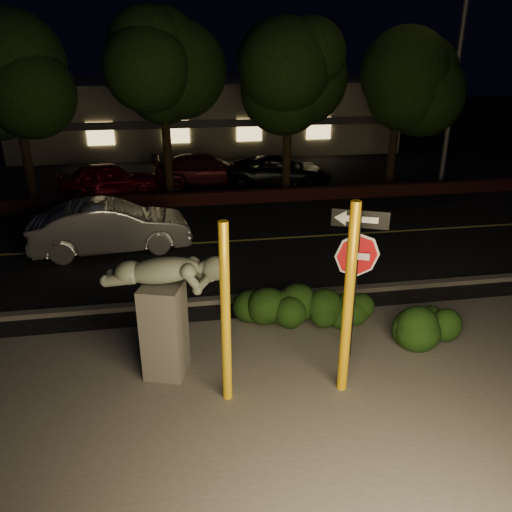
# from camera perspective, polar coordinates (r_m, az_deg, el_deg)

# --- Properties ---
(ground) EXTENTS (90.00, 90.00, 0.00)m
(ground) POSITION_cam_1_polar(r_m,az_deg,el_deg) (18.98, -2.09, 4.95)
(ground) COLOR black
(ground) RESTS_ON ground
(patio) EXTENTS (14.00, 6.00, 0.02)m
(patio) POSITION_cam_1_polar(r_m,az_deg,el_deg) (9.29, 7.37, -15.63)
(patio) COLOR #4C4944
(patio) RESTS_ON ground
(road) EXTENTS (80.00, 8.00, 0.01)m
(road) POSITION_cam_1_polar(r_m,az_deg,el_deg) (16.17, -0.67, 1.81)
(road) COLOR black
(road) RESTS_ON ground
(lane_marking) EXTENTS (80.00, 0.12, 0.00)m
(lane_marking) POSITION_cam_1_polar(r_m,az_deg,el_deg) (16.16, -0.67, 1.86)
(lane_marking) COLOR #BFB74C
(lane_marking) RESTS_ON road
(curb) EXTENTS (80.00, 0.25, 0.12)m
(curb) POSITION_cam_1_polar(r_m,az_deg,el_deg) (12.45, 2.29, -4.54)
(curb) COLOR #4C4944
(curb) RESTS_ON ground
(brick_wall) EXTENTS (40.00, 0.35, 0.50)m
(brick_wall) POSITION_cam_1_polar(r_m,az_deg,el_deg) (20.14, -2.60, 6.73)
(brick_wall) COLOR #491C17
(brick_wall) RESTS_ON ground
(parking_lot) EXTENTS (40.00, 12.00, 0.01)m
(parking_lot) POSITION_cam_1_polar(r_m,az_deg,el_deg) (25.69, -4.21, 9.60)
(parking_lot) COLOR black
(parking_lot) RESTS_ON ground
(building) EXTENTS (22.00, 10.20, 4.00)m
(building) POSITION_cam_1_polar(r_m,az_deg,el_deg) (33.22, -5.73, 15.97)
(building) COLOR #686353
(building) RESTS_ON ground
(tree_far_a) EXTENTS (4.60, 4.60, 7.43)m
(tree_far_a) POSITION_cam_1_polar(r_m,az_deg,el_deg) (21.70, -26.32, 19.36)
(tree_far_a) COLOR black
(tree_far_a) RESTS_ON ground
(tree_far_b) EXTENTS (5.20, 5.20, 8.41)m
(tree_far_b) POSITION_cam_1_polar(r_m,az_deg,el_deg) (21.15, -10.93, 23.05)
(tree_far_b) COLOR black
(tree_far_b) RESTS_ON ground
(tree_far_c) EXTENTS (4.80, 4.80, 7.84)m
(tree_far_c) POSITION_cam_1_polar(r_m,az_deg,el_deg) (21.30, 3.81, 22.31)
(tree_far_c) COLOR black
(tree_far_c) RESTS_ON ground
(tree_far_d) EXTENTS (4.40, 4.40, 7.42)m
(tree_far_d) POSITION_cam_1_polar(r_m,az_deg,el_deg) (23.41, 16.35, 20.94)
(tree_far_d) COLOR black
(tree_far_d) RESTS_ON ground
(yellow_pole_left) EXTENTS (0.17, 0.17, 3.30)m
(yellow_pole_left) POSITION_cam_1_polar(r_m,az_deg,el_deg) (8.30, -3.50, -6.89)
(yellow_pole_left) COLOR yellow
(yellow_pole_left) RESTS_ON ground
(yellow_pole_right) EXTENTS (0.18, 0.18, 3.55)m
(yellow_pole_right) POSITION_cam_1_polar(r_m,az_deg,el_deg) (8.59, 10.50, -5.21)
(yellow_pole_right) COLOR #F3AE0C
(yellow_pole_right) RESTS_ON ground
(signpost) EXTENTS (0.96, 0.45, 3.05)m
(signpost) POSITION_cam_1_polar(r_m,az_deg,el_deg) (9.45, 11.48, 0.01)
(signpost) COLOR black
(signpost) RESTS_ON ground
(sculpture) EXTENTS (2.28, 1.24, 2.46)m
(sculpture) POSITION_cam_1_polar(r_m,az_deg,el_deg) (9.15, -10.41, -5.22)
(sculpture) COLOR #4C4944
(sculpture) RESTS_ON ground
(hedge_center) EXTENTS (2.07, 1.23, 1.01)m
(hedge_center) POSITION_cam_1_polar(r_m,az_deg,el_deg) (11.07, 2.28, -5.60)
(hedge_center) COLOR black
(hedge_center) RESTS_ON ground
(hedge_right) EXTENTS (1.75, 1.28, 1.02)m
(hedge_right) POSITION_cam_1_polar(r_m,az_deg,el_deg) (11.33, 9.88, -5.21)
(hedge_right) COLOR black
(hedge_right) RESTS_ON ground
(hedge_far_right) EXTENTS (1.63, 1.10, 1.08)m
(hedge_far_right) POSITION_cam_1_polar(r_m,az_deg,el_deg) (11.11, 19.37, -6.67)
(hedge_far_right) COLOR black
(hedge_far_right) RESTS_ON ground
(streetlight) EXTENTS (1.60, 0.46, 10.61)m
(streetlight) POSITION_cam_1_polar(r_m,az_deg,el_deg) (23.35, 21.92, 22.50)
(streetlight) COLOR #4C4C51
(streetlight) RESTS_ON ground
(silver_sedan) EXTENTS (4.82, 2.14, 1.54)m
(silver_sedan) POSITION_cam_1_polar(r_m,az_deg,el_deg) (15.71, -16.23, 3.22)
(silver_sedan) COLOR #B1B1B7
(silver_sedan) RESTS_ON ground
(parked_car_red) EXTENTS (4.30, 2.15, 1.41)m
(parked_car_red) POSITION_cam_1_polar(r_m,az_deg,el_deg) (22.01, -16.46, 8.42)
(parked_car_red) COLOR maroon
(parked_car_red) RESTS_ON ground
(parked_car_darkred) EXTENTS (4.83, 2.11, 1.38)m
(parked_car_darkred) POSITION_cam_1_polar(r_m,az_deg,el_deg) (23.06, -5.74, 9.81)
(parked_car_darkred) COLOR #380C13
(parked_car_darkred) RESTS_ON ground
(parked_car_dark) EXTENTS (5.03, 3.09, 1.30)m
(parked_car_dark) POSITION_cam_1_polar(r_m,az_deg,el_deg) (22.84, 2.68, 9.66)
(parked_car_dark) COLOR black
(parked_car_dark) RESTS_ON ground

